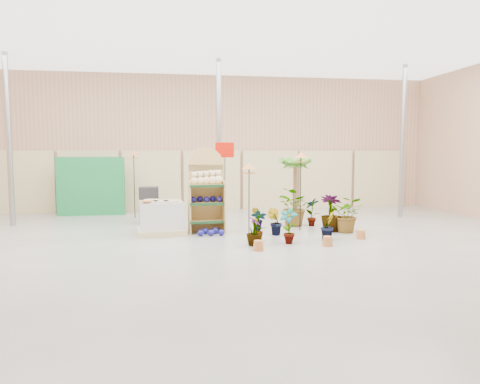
% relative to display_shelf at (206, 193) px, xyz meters
% --- Properties ---
extents(room, '(15.20, 12.10, 4.70)m').
position_rel_display_shelf_xyz_m(room, '(0.47, -0.99, 1.27)').
color(room, slate).
rests_on(room, ground).
extents(display_shelf, '(0.89, 0.59, 2.06)m').
position_rel_display_shelf_xyz_m(display_shelf, '(0.00, 0.00, 0.00)').
color(display_shelf, tan).
rests_on(display_shelf, ground).
extents(teddy_bears, '(0.77, 0.21, 0.34)m').
position_rel_display_shelf_xyz_m(teddy_bears, '(0.03, -0.10, 0.36)').
color(teddy_bears, beige).
rests_on(teddy_bears, display_shelf).
extents(gazing_balls_shelf, '(0.76, 0.26, 0.14)m').
position_rel_display_shelf_xyz_m(gazing_balls_shelf, '(0.00, -0.13, -0.13)').
color(gazing_balls_shelf, navy).
rests_on(gazing_balls_shelf, display_shelf).
extents(gazing_balls_floor, '(0.63, 0.39, 0.15)m').
position_rel_display_shelf_xyz_m(gazing_balls_floor, '(0.07, -0.49, -0.87)').
color(gazing_balls_floor, navy).
rests_on(gazing_balls_floor, ground).
extents(pallet_stack, '(1.18, 1.02, 0.82)m').
position_rel_display_shelf_xyz_m(pallet_stack, '(-1.08, -0.19, -0.55)').
color(pallet_stack, tan).
rests_on(pallet_stack, ground).
extents(charcoal_planters, '(0.50, 0.50, 1.00)m').
position_rel_display_shelf_xyz_m(charcoal_planters, '(-1.46, 1.43, -0.44)').
color(charcoal_planters, black).
rests_on(charcoal_planters, ground).
extents(trellis_stock, '(2.00, 0.30, 1.80)m').
position_rel_display_shelf_xyz_m(trellis_stock, '(-3.33, 3.30, -0.04)').
color(trellis_stock, '#167336').
rests_on(trellis_stock, ground).
extents(offer_sign, '(0.50, 0.08, 2.20)m').
position_rel_display_shelf_xyz_m(offer_sign, '(0.57, 1.08, 0.63)').
color(offer_sign, gray).
rests_on(offer_sign, ground).
extents(bird_table_front, '(0.34, 0.34, 1.70)m').
position_rel_display_shelf_xyz_m(bird_table_front, '(0.93, -0.77, 0.63)').
color(bird_table_front, black).
rests_on(bird_table_front, ground).
extents(bird_table_right, '(0.34, 0.34, 1.94)m').
position_rel_display_shelf_xyz_m(bird_table_right, '(2.32, -0.19, 0.86)').
color(bird_table_right, black).
rests_on(bird_table_right, ground).
extents(bird_table_back, '(0.34, 0.34, 2.00)m').
position_rel_display_shelf_xyz_m(bird_table_back, '(-1.95, 2.48, 0.91)').
color(bird_table_back, black).
rests_on(bird_table_back, ground).
extents(palm, '(0.70, 0.70, 1.90)m').
position_rel_display_shelf_xyz_m(palm, '(2.52, 1.04, 0.69)').
color(palm, brown).
rests_on(palm, ground).
extents(potted_plant_0, '(0.42, 0.34, 0.69)m').
position_rel_display_shelf_xyz_m(potted_plant_0, '(1.07, -1.24, -0.60)').
color(potted_plant_0, '#3E7E1F').
rests_on(potted_plant_0, ground).
extents(potted_plant_1, '(0.44, 0.42, 0.63)m').
position_rel_display_shelf_xyz_m(potted_plant_1, '(1.56, -0.67, -0.63)').
color(potted_plant_1, '#3E7E1F').
rests_on(potted_plant_1, ground).
extents(potted_plant_3, '(0.71, 0.71, 0.92)m').
position_rel_display_shelf_xyz_m(potted_plant_3, '(3.03, -0.43, -0.48)').
color(potted_plant_3, '#3E7E1F').
rests_on(potted_plant_3, ground).
extents(potted_plant_4, '(0.47, 0.41, 0.75)m').
position_rel_display_shelf_xyz_m(potted_plant_4, '(2.82, 0.41, -0.57)').
color(potted_plant_4, '#3E7E1F').
rests_on(potted_plant_4, ground).
extents(potted_plant_5, '(0.28, 0.34, 0.60)m').
position_rel_display_shelf_xyz_m(potted_plant_5, '(1.26, -0.10, -0.64)').
color(potted_plant_5, '#3E7E1F').
rests_on(potted_plant_5, ground).
extents(potted_plant_6, '(1.06, 1.13, 1.02)m').
position_rel_display_shelf_xyz_m(potted_plant_6, '(2.38, 0.46, -0.43)').
color(potted_plant_6, '#3E7E1F').
rests_on(potted_plant_6, ground).
extents(potted_plant_7, '(0.41, 0.41, 0.61)m').
position_rel_display_shelf_xyz_m(potted_plant_7, '(0.88, -1.75, -0.64)').
color(potted_plant_7, '#3E7E1F').
rests_on(potted_plant_7, ground).
extents(potted_plant_8, '(0.48, 0.47, 0.77)m').
position_rel_display_shelf_xyz_m(potted_plant_8, '(1.63, -1.65, -0.56)').
color(potted_plant_8, '#3E7E1F').
rests_on(potted_plant_8, ground).
extents(potted_plant_9, '(0.45, 0.45, 0.64)m').
position_rel_display_shelf_xyz_m(potted_plant_9, '(2.59, -1.40, -0.62)').
color(potted_plant_9, '#3E7E1F').
rests_on(potted_plant_9, ground).
extents(potted_plant_10, '(1.02, 0.99, 0.88)m').
position_rel_display_shelf_xyz_m(potted_plant_10, '(3.38, -0.60, -0.51)').
color(potted_plant_10, '#3E7E1F').
rests_on(potted_plant_10, ground).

